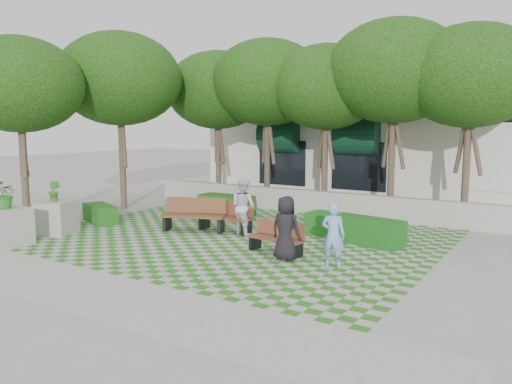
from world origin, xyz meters
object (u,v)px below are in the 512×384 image
Objects in this scene: hedge_east at (366,231)px; hedge_midright at (338,226)px; bench_west at (194,215)px; hedge_west at (100,214)px; planter_back at (56,216)px; bench_mid at (226,217)px; person_white at (244,207)px; person_dark at (286,228)px; planter_front at (6,219)px; hedge_midleft at (226,205)px; person_blue at (333,235)px; bench_east at (277,238)px.

hedge_midright is at bearing 160.92° from hedge_east.
bench_west reaches higher than hedge_west.
bench_mid is at bearing 36.23° from planter_back.
person_white reaches higher than bench_mid.
planter_front is at bearing 22.56° from person_dark.
planter_back is (-2.59, -5.70, 0.20)m from hedge_midleft.
hedge_east is 1.30× the size of person_dark.
person_blue is (9.31, -0.74, 0.48)m from hedge_west.
planter_back reaches higher than person_dark.
person_blue reaches higher than bench_east.
hedge_east is 1.19× the size of hedge_west.
hedge_west is at bearing -4.66° from person_dark.
person_blue is at bearing 8.02° from planter_back.
hedge_midleft is at bearing 146.18° from bench_east.
person_dark is (-1.28, -0.08, 0.04)m from person_blue.
bench_mid is 5.43m from planter_back.
person_dark is at bearing -34.73° from bench_east.
person_blue reaches higher than bench_mid.
person_dark is (7.53, 2.95, 0.05)m from planter_front.
person_dark reaches higher than bench_east.
hedge_midleft is (-5.22, 1.32, 0.03)m from hedge_midright.
hedge_midright is 1.17× the size of planter_back.
bench_east is at bearing 13.18° from planter_back.
person_dark is (3.35, -2.02, 0.36)m from bench_mid.
planter_back is 6.01m from person_white.
hedge_midright is 1.05× the size of planter_front.
person_dark reaches higher than hedge_midleft.
person_blue is (9.01, 1.27, 0.22)m from planter_back.
hedge_midright is 3.02m from person_white.
bench_west is (-3.72, 1.02, 0.11)m from bench_east.
person_white is at bearing -45.35° from hedge_midleft.
person_blue is 0.89× the size of person_white.
person_blue reaches higher than hedge_midleft.
planter_back is at bearing -159.46° from bench_east.
planter_back is at bearing 96.75° from planter_front.
planter_back is 1.04× the size of person_dark.
person_blue is at bearing 19.00° from planter_front.
bench_mid is 5.03m from person_blue.
person_white is at bearing -33.91° from person_blue.
planter_front is 1.11× the size of planter_back.
bench_west is at bearing 53.82° from planter_front.
bench_east is 0.77× the size of hedge_east.
planter_front is at bearing -107.68° from hedge_midleft.
bench_mid is 0.93× the size of hedge_midright.
hedge_midleft is at bearing 84.59° from bench_west.
planter_front is 1.08× the size of person_white.
planter_front reaches higher than bench_west.
hedge_midright is 3.37m from person_blue.
planter_front is 8.08m from person_dark.
bench_west reaches higher than hedge_east.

